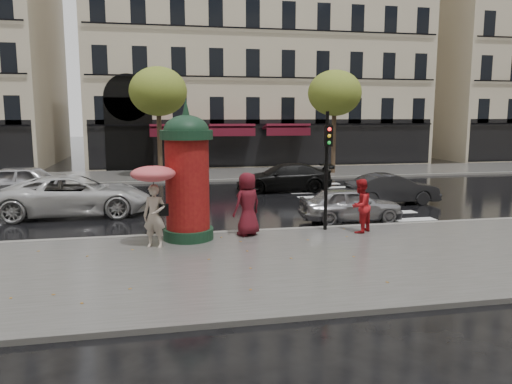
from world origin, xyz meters
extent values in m
plane|color=black|center=(0.00, 0.00, 0.00)|extent=(160.00, 160.00, 0.00)
cube|color=#474744|center=(0.00, -0.50, 0.06)|extent=(90.00, 7.00, 0.12)
cube|color=#474744|center=(0.00, 19.00, 0.06)|extent=(90.00, 6.00, 0.12)
cube|color=slate|center=(0.00, 3.00, 0.07)|extent=(90.00, 0.25, 0.14)
cube|color=slate|center=(0.00, 16.00, 0.07)|extent=(90.00, 0.25, 0.14)
cube|color=silver|center=(6.00, 9.60, 0.01)|extent=(3.60, 11.75, 0.01)
cube|color=#B7A88C|center=(6.00, 30.00, 10.00)|extent=(26.00, 14.00, 20.00)
cylinder|color=#38281C|center=(-2.00, 18.00, 2.60)|extent=(0.28, 0.28, 5.20)
ellipsoid|color=#506A21|center=(-2.00, 18.00, 5.20)|extent=(3.40, 3.40, 2.89)
cylinder|color=#38281C|center=(9.00, 18.00, 2.60)|extent=(0.28, 0.28, 5.20)
ellipsoid|color=#506A21|center=(9.00, 18.00, 5.20)|extent=(3.40, 3.40, 2.89)
imported|color=#B9A998|center=(-2.40, 1.53, 1.02)|extent=(0.77, 0.65, 1.80)
cylinder|color=black|center=(-2.40, 1.53, 1.62)|extent=(0.02, 0.02, 1.14)
ellipsoid|color=#DC294A|center=(-2.40, 1.53, 2.22)|extent=(1.25, 1.25, 0.44)
cone|color=black|center=(-2.40, 1.53, 2.47)|extent=(0.04, 0.04, 0.10)
cube|color=black|center=(-2.14, 1.46, 1.20)|extent=(0.26, 0.12, 0.34)
imported|color=#B4161B|center=(4.00, 2.05, 0.98)|extent=(1.06, 1.03, 1.72)
imported|color=#55111A|center=(0.42, 2.40, 1.10)|extent=(1.14, 1.01, 1.97)
cylinder|color=#13301E|center=(-1.41, 2.32, 0.28)|extent=(1.51, 1.51, 0.32)
cylinder|color=maroon|center=(-1.41, 2.32, 1.80)|extent=(1.30, 1.30, 2.70)
cylinder|color=#13301E|center=(-1.41, 2.32, 3.26)|extent=(1.56, 1.56, 0.27)
ellipsoid|color=#13301E|center=(-1.41, 2.32, 3.36)|extent=(1.34, 1.34, 0.94)
cone|color=#13301E|center=(-1.41, 2.32, 4.07)|extent=(0.22, 0.22, 0.49)
cylinder|color=black|center=(3.06, 2.65, 2.03)|extent=(0.11, 0.11, 3.83)
cube|color=black|center=(3.04, 2.44, 3.18)|extent=(0.26, 0.20, 0.67)
imported|color=#9B9B9F|center=(4.56, 4.20, 0.63)|extent=(3.75, 1.64, 1.26)
imported|color=black|center=(7.75, 7.29, 0.65)|extent=(4.02, 1.61, 1.30)
imported|color=silver|center=(-5.36, 7.35, 0.78)|extent=(5.65, 2.64, 1.57)
imported|color=black|center=(4.05, 11.70, 0.70)|extent=(4.91, 2.21, 1.40)
imported|color=#AFAFB4|center=(-8.74, 11.52, 0.80)|extent=(4.78, 2.16, 1.59)
camera|label=1|loc=(-2.37, -12.51, 3.84)|focal=35.00mm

